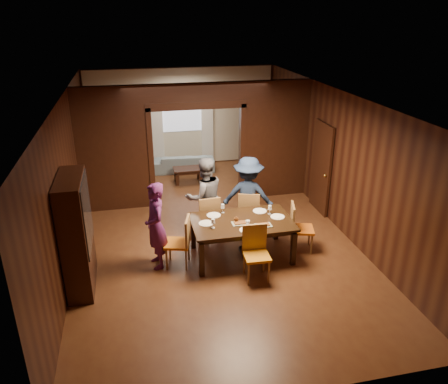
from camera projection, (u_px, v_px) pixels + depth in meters
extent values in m
plane|color=#522917|center=(211.00, 230.00, 9.45)|extent=(9.00, 9.00, 0.00)
cube|color=silver|center=(209.00, 96.00, 8.32)|extent=(5.50, 9.00, 0.02)
cube|color=black|center=(182.00, 117.00, 12.93)|extent=(5.50, 0.02, 2.90)
cube|color=black|center=(69.00, 178.00, 8.34)|extent=(0.02, 9.00, 2.90)
cube|color=black|center=(335.00, 158.00, 9.43)|extent=(0.02, 9.00, 2.90)
cube|color=black|center=(115.00, 161.00, 10.04)|extent=(1.65, 0.15, 2.40)
cube|color=black|center=(274.00, 150.00, 10.80)|extent=(1.65, 0.15, 2.40)
cube|color=black|center=(196.00, 94.00, 9.85)|extent=(5.50, 0.15, 0.50)
cube|color=beige|center=(182.00, 118.00, 12.90)|extent=(5.40, 0.04, 2.85)
imported|color=#5B1F59|center=(156.00, 226.00, 7.87)|extent=(0.49, 0.65, 1.64)
imported|color=slate|center=(205.00, 197.00, 8.98)|extent=(0.93, 0.78, 1.70)
imported|color=#1A2742|center=(248.00, 196.00, 9.06)|extent=(1.24, 0.97, 1.69)
imported|color=#7E97A5|center=(184.00, 163.00, 12.80)|extent=(1.79, 0.83, 0.51)
imported|color=black|center=(249.00, 217.00, 8.25)|extent=(0.36, 0.36, 0.09)
cube|color=black|center=(242.00, 239.00, 8.34)|extent=(1.89, 1.17, 0.76)
cube|color=black|center=(188.00, 175.00, 12.00)|extent=(0.80, 0.50, 0.40)
cube|color=black|center=(77.00, 234.00, 7.21)|extent=(0.40, 1.20, 2.00)
cube|color=black|center=(321.00, 168.00, 10.02)|extent=(0.06, 0.90, 2.10)
cube|color=silver|center=(182.00, 109.00, 12.78)|extent=(1.20, 0.03, 1.30)
cube|color=white|center=(157.00, 126.00, 12.77)|extent=(0.35, 0.06, 2.40)
cube|color=white|center=(207.00, 123.00, 13.07)|extent=(0.35, 0.06, 2.40)
cylinder|color=silver|center=(206.00, 223.00, 8.08)|extent=(0.27, 0.27, 0.01)
cylinder|color=silver|center=(214.00, 215.00, 8.39)|extent=(0.27, 0.27, 0.01)
cylinder|color=white|center=(260.00, 211.00, 8.57)|extent=(0.27, 0.27, 0.01)
cylinder|color=white|center=(277.00, 217.00, 8.33)|extent=(0.27, 0.27, 0.01)
cylinder|color=white|center=(247.00, 230.00, 7.83)|extent=(0.27, 0.27, 0.01)
cube|color=gray|center=(240.00, 223.00, 8.06)|extent=(0.30, 0.20, 0.04)
cube|color=gray|center=(263.00, 225.00, 7.99)|extent=(0.30, 0.20, 0.04)
cylinder|color=silver|center=(248.00, 224.00, 7.91)|extent=(0.07, 0.07, 0.14)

